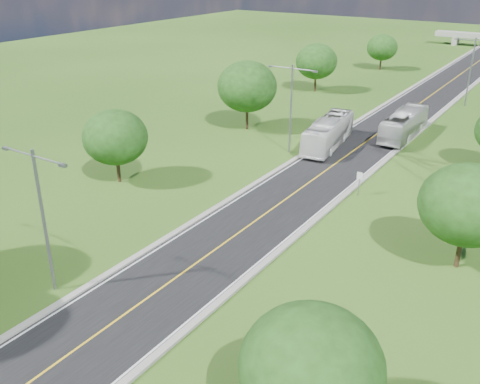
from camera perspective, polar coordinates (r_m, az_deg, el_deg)
name	(u,v)px	position (r m, az deg, el deg)	size (l,w,h in m)	color
ground	(385,129)	(72.79, 15.18, 6.52)	(260.00, 260.00, 0.00)	#264A14
road	(400,118)	(78.30, 16.65, 7.58)	(8.00, 150.00, 0.06)	black
curb_left	(370,113)	(79.54, 13.74, 8.20)	(0.50, 150.00, 0.22)	gray
curb_right	(431,122)	(77.23, 19.66, 7.03)	(0.50, 150.00, 0.22)	gray
speed_limit_sign	(359,180)	(50.97, 12.61, 1.29)	(0.55, 0.09, 2.40)	slate
streetlight_near_left	(42,210)	(36.07, -20.37, -1.82)	(5.90, 0.25, 10.00)	slate
streetlight_mid_left	(291,102)	(60.08, 5.48, 9.57)	(5.90, 0.25, 10.00)	slate
streetlight_far_right	(471,66)	(87.10, 23.45, 12.22)	(5.90, 0.25, 10.00)	slate
tree_lb	(115,137)	(53.23, -13.16, 5.71)	(6.30, 6.30, 7.33)	black
tree_lc	(247,87)	(68.79, 0.77, 11.18)	(7.56, 7.56, 8.79)	black
tree_ld	(316,61)	(90.48, 8.16, 13.63)	(6.72, 6.72, 7.82)	black
tree_le	(382,47)	(111.63, 14.92, 14.68)	(5.88, 5.88, 6.84)	black
tree_ra	(311,367)	(24.10, 7.60, -18.06)	(6.30, 6.30, 7.33)	black
tree_rb	(468,205)	(40.06, 23.13, -1.27)	(6.72, 6.72, 7.82)	black
bus_outbound	(404,124)	(69.32, 17.11, 6.93)	(2.78, 11.88, 3.31)	silver
bus_inbound	(328,133)	(63.77, 9.41, 6.28)	(2.84, 12.14, 3.38)	white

